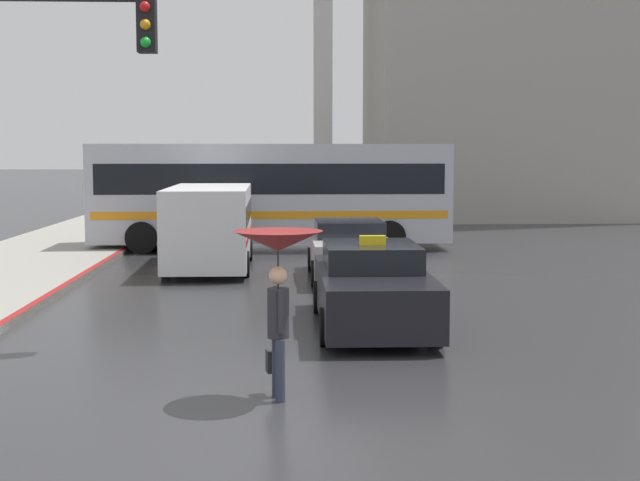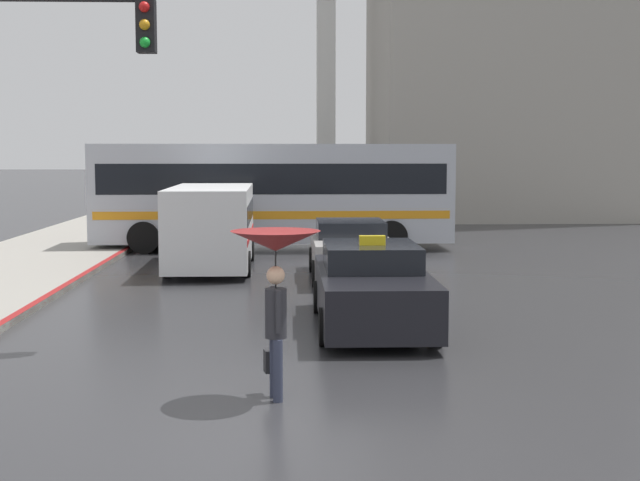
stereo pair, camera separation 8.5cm
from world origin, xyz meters
name	(u,v)px [view 1 (the left image)]	position (x,y,z in m)	size (l,w,h in m)	color
ground_plane	(313,451)	(0.00, 0.00, 0.00)	(300.00, 300.00, 0.00)	#2D2D30
taxi	(372,288)	(1.22, 6.33, 0.67)	(1.91, 4.65, 1.58)	black
sedan_red	(349,251)	(1.27, 12.30, 0.65)	(1.91, 4.36, 1.37)	#B7B2AD
ambulance_van	(210,223)	(-2.19, 14.20, 1.18)	(2.16, 5.46, 2.11)	white
city_bus	(271,191)	(-0.69, 18.89, 1.80)	(10.95, 2.82, 3.24)	#B2B7C1
pedestrian_with_umbrella	(278,261)	(-0.36, 1.88, 1.70)	(1.08, 1.08, 2.05)	#2D3347
traffic_light	(15,92)	(-4.34, 5.08, 3.89)	(3.67, 0.38, 5.58)	black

